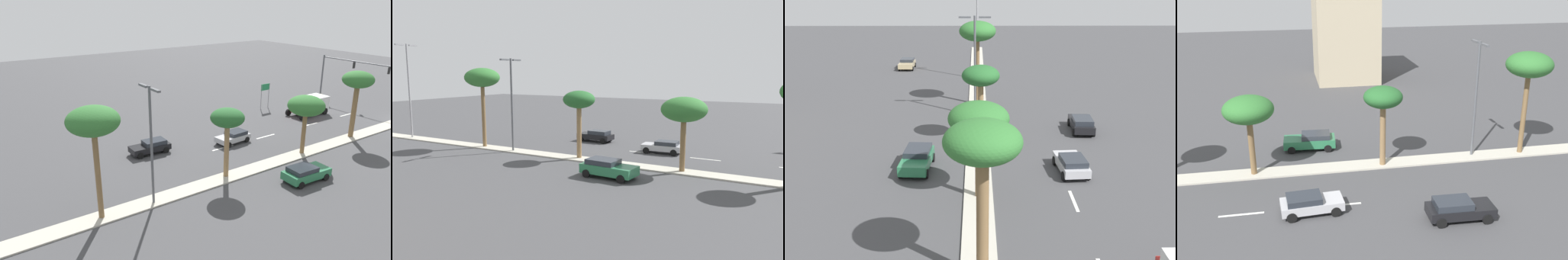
# 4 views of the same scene
# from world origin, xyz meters

# --- Properties ---
(ground_plane) EXTENTS (160.00, 160.00, 0.00)m
(ground_plane) POSITION_xyz_m (0.00, 30.15, 0.00)
(ground_plane) COLOR #424244
(median_curb) EXTENTS (1.80, 77.53, 0.12)m
(median_curb) POSITION_xyz_m (0.00, 38.77, 0.06)
(median_curb) COLOR #B7B2A3
(median_curb) RESTS_ON ground
(lane_stripe_right) EXTENTS (0.20, 2.80, 0.01)m
(lane_stripe_right) POSITION_xyz_m (5.80, 19.16, 0.01)
(lane_stripe_right) COLOR silver
(lane_stripe_right) RESTS_ON ground
(lane_stripe_front) EXTENTS (0.20, 2.80, 0.01)m
(lane_stripe_front) POSITION_xyz_m (5.80, 25.39, 0.01)
(lane_stripe_front) COLOR silver
(lane_stripe_front) RESTS_ON ground
(commercial_building) EXTENTS (9.46, 8.30, 12.99)m
(commercial_building) POSITION_xyz_m (-28.88, 30.73, 6.51)
(commercial_building) COLOR tan
(commercial_building) RESTS_ON ground
(palm_tree_rear) EXTENTS (3.64, 3.64, 5.99)m
(palm_tree_rear) POSITION_xyz_m (0.02, 19.71, 5.02)
(palm_tree_rear) COLOR brown
(palm_tree_rear) RESTS_ON median_curb
(palm_tree_leading) EXTENTS (2.95, 2.95, 6.24)m
(palm_tree_leading) POSITION_xyz_m (0.23, 29.47, 5.35)
(palm_tree_leading) COLOR olive
(palm_tree_leading) RESTS_ON median_curb
(palm_tree_left) EXTENTS (3.65, 3.65, 8.35)m
(palm_tree_left) POSITION_xyz_m (0.02, 41.17, 7.31)
(palm_tree_left) COLOR brown
(palm_tree_left) RESTS_ON median_curb
(street_lamp_inboard) EXTENTS (2.90, 0.24, 9.25)m
(street_lamp_inboard) POSITION_xyz_m (-0.24, 37.02, 5.57)
(street_lamp_inboard) COLOR #515459
(street_lamp_inboard) RESTS_ON median_curb
(sedan_green_front) EXTENTS (2.23, 4.38, 1.41)m
(sedan_green_front) POSITION_xyz_m (-4.28, 24.24, 0.76)
(sedan_green_front) COLOR #287047
(sedan_green_front) RESTS_ON ground
(sedan_black_left) EXTENTS (1.99, 4.17, 1.34)m
(sedan_black_left) POSITION_xyz_m (8.93, 32.32, 0.72)
(sedan_black_left) COLOR black
(sedan_black_left) RESTS_ON ground
(sedan_silver_center) EXTENTS (2.11, 4.01, 1.26)m
(sedan_silver_center) POSITION_xyz_m (6.43, 23.44, 0.69)
(sedan_silver_center) COLOR #B2B2B7
(sedan_silver_center) RESTS_ON ground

